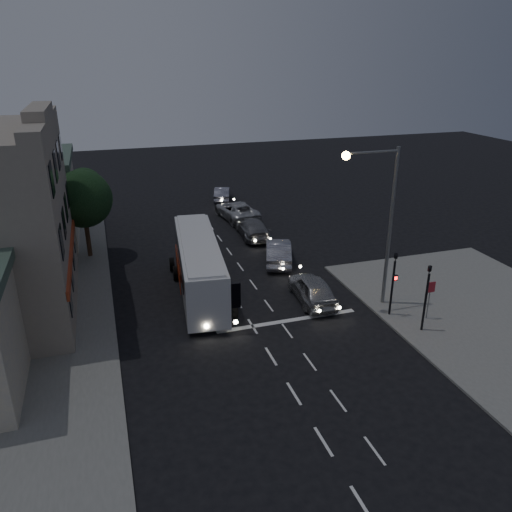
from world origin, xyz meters
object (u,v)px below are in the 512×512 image
object	(u,v)px
tour_bus	(199,265)
traffic_signal_side	(427,290)
car_extra	(222,194)
regulatory_sign	(430,294)
car_sedan_b	(253,228)
car_sedan_a	(278,252)
traffic_signal_main	(394,277)
car_sedan_c	(237,210)
streetlight	(381,211)
street_tree	(82,196)
car_suv	(312,289)

from	to	relation	value
tour_bus	traffic_signal_side	bearing A→B (deg)	-32.81
traffic_signal_side	car_extra	bearing A→B (deg)	97.70
regulatory_sign	car_sedan_b	bearing A→B (deg)	107.90
car_sedan_a	car_sedan_b	world-z (taller)	car_sedan_a
tour_bus	car_sedan_a	world-z (taller)	tour_bus
car_sedan_b	traffic_signal_main	xyz separation A→B (m)	(3.39, -14.75, 1.69)
car_sedan_b	car_sedan_c	world-z (taller)	car_sedan_c
car_extra	car_sedan_a	bearing A→B (deg)	105.95
car_sedan_b	car_extra	bearing A→B (deg)	-88.03
streetlight	street_tree	xyz separation A→B (m)	(-15.55, 12.82, -1.23)
car_suv	car_sedan_c	distance (m)	16.65
tour_bus	car_sedan_a	distance (m)	6.90
car_sedan_c	car_sedan_b	bearing A→B (deg)	82.25
car_sedan_a	streetlight	bearing A→B (deg)	129.46
traffic_signal_main	regulatory_sign	size ratio (longest dim) A/B	1.86
tour_bus	car_sedan_a	size ratio (longest dim) A/B	2.29
car_sedan_b	car_sedan_c	size ratio (longest dim) A/B	0.90
streetlight	car_extra	bearing A→B (deg)	96.57
streetlight	regulatory_sign	bearing A→B (deg)	-51.25
car_sedan_c	streetlight	world-z (taller)	streetlight
car_extra	street_tree	size ratio (longest dim) A/B	0.67
streetlight	street_tree	distance (m)	20.19
regulatory_sign	streetlight	xyz separation A→B (m)	(-1.96, 2.44, 4.14)
regulatory_sign	street_tree	xyz separation A→B (m)	(-17.51, 15.26, 2.90)
car_sedan_b	traffic_signal_side	distance (m)	17.30
tour_bus	car_extra	xyz separation A→B (m)	(6.33, 19.73, -1.12)
car_suv	traffic_signal_side	distance (m)	6.65
car_suv	regulatory_sign	distance (m)	6.54
traffic_signal_side	street_tree	world-z (taller)	street_tree
car_sedan_b	streetlight	distance (m)	14.57
car_extra	streetlight	bearing A→B (deg)	113.09
regulatory_sign	tour_bus	bearing A→B (deg)	146.85
tour_bus	traffic_signal_main	xyz separation A→B (m)	(9.41, -6.24, 0.62)
street_tree	traffic_signal_side	bearing A→B (deg)	-44.50
car_sedan_a	traffic_signal_side	distance (m)	11.95
car_sedan_a	regulatory_sign	world-z (taller)	regulatory_sign
car_extra	traffic_signal_main	bearing A→B (deg)	113.29
tour_bus	car_sedan_c	size ratio (longest dim) A/B	1.98
traffic_signal_main	street_tree	distance (m)	21.38
car_extra	traffic_signal_main	size ratio (longest dim) A/B	1.02
tour_bus	street_tree	xyz separation A→B (m)	(-6.40, 8.00, 2.69)
streetlight	car_sedan_c	bearing A→B (deg)	99.56
car_extra	streetlight	distance (m)	25.22
car_sedan_b	street_tree	world-z (taller)	street_tree
car_sedan_b	traffic_signal_main	bearing A→B (deg)	106.51
car_sedan_a	car_sedan_c	xyz separation A→B (m)	(-0.08, 10.49, -0.02)
traffic_signal_main	street_tree	size ratio (longest dim) A/B	0.66
car_suv	streetlight	bearing A→B (deg)	156.94
tour_bus	streetlight	distance (m)	11.07
car_extra	street_tree	bearing A→B (deg)	59.19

